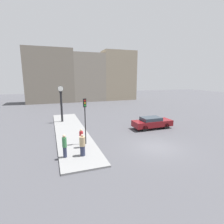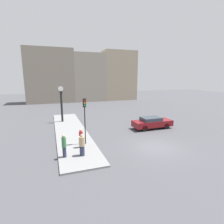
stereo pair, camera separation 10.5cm
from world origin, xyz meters
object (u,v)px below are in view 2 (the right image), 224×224
at_px(pedestrian_green_hoodie, 64,146).
at_px(pedestrian_red_top, 81,138).
at_px(street_clock, 62,104).
at_px(sedan_car, 152,123).
at_px(pedestrian_tan_coat, 82,145).
at_px(traffic_light_near, 85,112).

relative_size(pedestrian_green_hoodie, pedestrian_red_top, 1.08).
distance_m(pedestrian_green_hoodie, pedestrian_red_top, 2.09).
bearing_deg(street_clock, sedan_car, -33.25).
bearing_deg(pedestrian_tan_coat, street_clock, 93.57).
distance_m(traffic_light_near, street_clock, 9.30).
bearing_deg(pedestrian_red_top, pedestrian_tan_coat, -96.95).
distance_m(street_clock, pedestrian_tan_coat, 11.65).
height_order(traffic_light_near, pedestrian_red_top, traffic_light_near).
height_order(pedestrian_green_hoodie, pedestrian_tan_coat, pedestrian_green_hoodie).
distance_m(sedan_car, traffic_light_near, 9.28).
bearing_deg(traffic_light_near, pedestrian_green_hoodie, -132.79).
bearing_deg(street_clock, pedestrian_green_hoodie, -92.98).
xyz_separation_m(traffic_light_near, street_clock, (-1.43, 9.17, -0.50)).
bearing_deg(pedestrian_green_hoodie, pedestrian_red_top, 43.87).
height_order(sedan_car, pedestrian_red_top, pedestrian_red_top).
relative_size(street_clock, pedestrian_green_hoodie, 2.71).
relative_size(sedan_car, traffic_light_near, 1.15).
relative_size(street_clock, pedestrian_red_top, 2.93).
bearing_deg(pedestrian_tan_coat, pedestrian_red_top, 83.05).
distance_m(pedestrian_green_hoodie, pedestrian_tan_coat, 1.32).
bearing_deg(pedestrian_tan_coat, pedestrian_green_hoodie, 172.82).
height_order(sedan_car, pedestrian_tan_coat, pedestrian_tan_coat).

